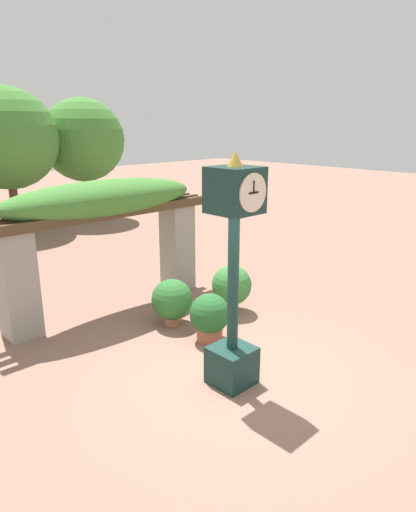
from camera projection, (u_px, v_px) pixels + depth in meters
The scene contains 6 objects.
ground_plane at pixel (233, 372), 6.97m from camera, with size 60.00×60.00×0.00m, color #8E6656.
pedestal_clock at pixel (233, 273), 6.21m from camera, with size 0.60×0.65×3.32m.
pergola at pixel (105, 216), 8.82m from camera, with size 4.80×1.17×2.62m.
potted_plant_near_left at pixel (172, 300), 8.47m from camera, with size 0.76×0.76×0.89m.
potted_plant_near_right at pixel (232, 286), 9.03m from camera, with size 0.79×0.79×0.96m.
potted_plant_far_left at pixel (210, 316), 7.85m from camera, with size 0.70×0.70×0.86m.
Camera 1 is at (-4.56, -4.20, 3.68)m, focal length 32.00 mm.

